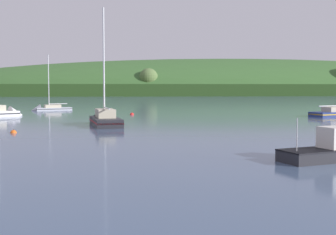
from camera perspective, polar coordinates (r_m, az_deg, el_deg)
far_shoreline_hill at (r=259.60m, az=7.47°, el=3.12°), size 519.54×131.49×41.59m
sailboat_far_left at (r=48.75m, az=-8.29°, el=-0.63°), size 3.82×8.96×14.05m
sailboat_outer_reach at (r=80.76m, az=-15.39°, el=1.01°), size 7.35×4.45×10.97m
fishing_boat_moored at (r=26.47m, az=20.10°, el=-4.41°), size 5.31×3.17×3.19m
mooring_buoy_foreground at (r=42.18m, az=-19.51°, el=-1.91°), size 0.56×0.56×0.64m
mooring_buoy_midchannel at (r=43.80m, az=19.99°, el=-1.71°), size 0.67×0.67×0.75m
mooring_buoy_off_fishing_boat at (r=66.53m, az=-4.73°, el=0.38°), size 0.61×0.61×0.69m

